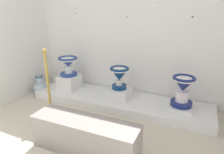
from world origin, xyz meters
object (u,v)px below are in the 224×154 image
Objects in this scene: stanchion_post_near_left at (50,100)px; antique_toilet_pale_glazed at (119,75)px; plinth_block_central_ornate at (181,107)px; info_placard_third at (194,20)px; plinth_block_squat_floral at (69,82)px; museum_bench at (85,136)px; antique_toilet_central_ornate at (183,88)px; info_placard_first at (77,16)px; plinth_block_pale_glazed at (119,93)px; info_placard_second at (129,19)px; antique_toilet_squat_floral at (68,63)px; decorative_vase_spare at (40,87)px.

antique_toilet_pale_glazed is at bearing 47.68° from stanchion_post_near_left.
plinth_block_central_ornate is 2.66× the size of info_placard_third.
plinth_block_squat_floral is 0.30× the size of museum_bench.
antique_toilet_central_ornate is at bearing 45.00° from plinth_block_central_ornate.
plinth_block_central_ornate is at bearing -93.06° from info_placard_third.
plinth_block_central_ornate is 0.31m from antique_toilet_central_ornate.
antique_toilet_pale_glazed is 2.34× the size of info_placard_first.
plinth_block_pale_glazed is 0.82× the size of antique_toilet_central_ornate.
plinth_block_pale_glazed is at bearing -158.41° from info_placard_third.
stanchion_post_near_left is (-0.77, -1.25, -1.11)m from info_placard_second.
decorative_vase_spare is (-0.56, -0.18, -0.48)m from antique_toilet_squat_floral.
antique_toilet_squat_floral is 0.93× the size of plinth_block_central_ornate.
plinth_block_pale_glazed is 1.58m from decorative_vase_spare.
plinth_block_squat_floral is 2.03m from antique_toilet_central_ornate.
plinth_block_central_ornate is 0.31× the size of museum_bench.
antique_toilet_squat_floral is at bearing 179.56° from plinth_block_central_ornate.
info_placard_second reaches higher than museum_bench.
antique_toilet_squat_floral reaches higher than plinth_block_pale_glazed.
info_placard_third reaches higher than plinth_block_squat_floral.
plinth_block_central_ornate is 2.44m from info_placard_first.
antique_toilet_pale_glazed is (1.02, -0.01, -0.09)m from antique_toilet_squat_floral.
plinth_block_squat_floral is at bearing 18.04° from decorative_vase_spare.
antique_toilet_central_ornate is at bearing 3.68° from decorative_vase_spare.
antique_toilet_pale_glazed is at bearing 63.43° from plinth_block_pale_glazed.
plinth_block_pale_glazed is at bearing 6.25° from decorative_vase_spare.
antique_toilet_pale_glazed is 1.43m from info_placard_first.
info_placard_third is at bearing 60.97° from museum_bench.
decorative_vase_spare is 0.28× the size of museum_bench.
info_placard_first is (-0.00, 0.40, 0.82)m from antique_toilet_squat_floral.
info_placard_first is 1.71m from stanchion_post_near_left.
info_placard_third is at bearing -0.00° from info_placard_first.
plinth_block_central_ornate is 1.32m from info_placard_third.
antique_toilet_squat_floral is at bearing 180.00° from plinth_block_squat_floral.
plinth_block_squat_floral is 0.36m from antique_toilet_squat_floral.
decorative_vase_spare is (-0.55, -0.58, -1.30)m from info_placard_first.
antique_toilet_central_ornate is 0.43× the size of stanchion_post_near_left.
info_placard_first reaches higher than plinth_block_pale_glazed.
stanchion_post_near_left is at bearing 153.07° from museum_bench.
museum_bench is at bearing -56.50° from info_placard_first.
info_placard_first is at bearing 168.46° from plinth_block_central_ornate.
info_placard_first reaches higher than museum_bench.
antique_toilet_central_ornate is at bearing -0.44° from plinth_block_squat_floral.
museum_bench is at bearing -85.71° from antique_toilet_pale_glazed.
info_placard_third is at bearing 34.80° from stanchion_post_near_left.
info_placard_second is (1.02, 0.40, 0.79)m from antique_toilet_squat_floral.
stanchion_post_near_left is (-0.76, -0.84, 0.09)m from plinth_block_pale_glazed.
info_placard_second is (0.00, 0.41, 0.88)m from antique_toilet_pale_glazed.
info_placard_third is at bearing 11.01° from antique_toilet_squat_floral.
plinth_block_pale_glazed is 1.04m from antique_toilet_central_ornate.
museum_bench is (1.67, -1.10, 0.06)m from decorative_vase_spare.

